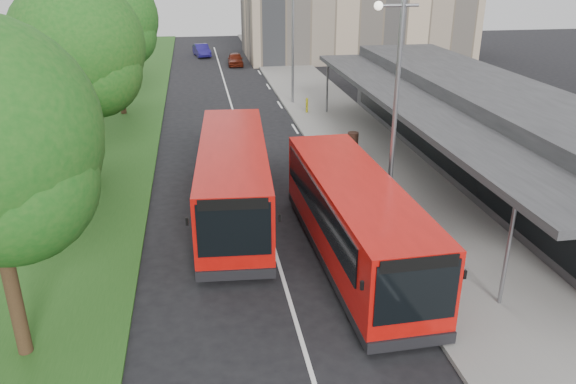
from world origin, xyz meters
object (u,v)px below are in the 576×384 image
Objects in this scene: car_near at (235,59)px; car_far at (202,50)px; litter_bin at (353,142)px; bus_second at (234,179)px; lamp_post_near at (393,107)px; bus_main at (354,220)px; tree_far at (114,24)px; tree_mid at (78,54)px; lamp_post_far at (292,34)px; bollard at (307,105)px.

car_near is 0.92× the size of car_far.
bus_second is at bearing -135.32° from litter_bin.
bus_main is (-1.64, -1.63, -3.26)m from lamp_post_near.
car_near is at bearing 63.15° from tree_far.
tree_mid reaches higher than litter_bin.
bollard is (0.51, -2.89, -4.11)m from lamp_post_far.
bollard is at bearing 72.52° from bus_second.
litter_bin is (12.41, 1.90, -5.01)m from tree_mid.
lamp_post_near reaches higher than car_far.
tree_mid reaches higher than car_far.
lamp_post_near is (11.13, -7.05, -0.95)m from tree_mid.
bollard is 25.40m from car_far.
litter_bin is at bearing 8.69° from tree_mid.
car_near is at bearing 98.24° from litter_bin.
lamp_post_near is at bearing -21.54° from bus_second.
car_far is at bearing 80.96° from tree_mid.
tree_mid is 30.47m from car_near.
lamp_post_far reaches higher than car_far.
bus_main is at bearing -94.28° from car_far.
lamp_post_near is 2.15× the size of car_far.
lamp_post_far is (11.13, 12.95, -0.95)m from tree_mid.
lamp_post_near is at bearing -90.00° from lamp_post_far.
bus_main is at bearing -86.23° from car_near.
tree_mid is 17.10m from lamp_post_far.
litter_bin is 8.20m from bollard.
lamp_post_near is 9.91m from litter_bin.
lamp_post_near is at bearing -91.69° from bollard.
car_near is at bearing -72.63° from car_far.
lamp_post_far is 5.05m from bollard.
lamp_post_far is 2.33× the size of car_near.
car_far is at bearing 97.65° from lamp_post_near.
lamp_post_near is 36.19m from car_near.
lamp_post_near is at bearing -91.86° from car_far.
car_near is (2.62, 33.36, -0.92)m from bus_second.
tree_far reaches higher than car_near.
bus_second is (-5.24, 2.50, -3.21)m from lamp_post_near.
bus_second is at bearing -111.47° from bollard.
car_far reaches higher than bollard.
tree_far is 1.08× the size of lamp_post_near.
bus_second is at bearing -106.67° from lamp_post_far.
tree_far is at bearing 140.84° from litter_bin.
lamp_post_far is 2.15× the size of car_far.
tree_far is at bearing 112.99° from bus_main.
tree_mid is 8.71× the size of litter_bin.
tree_far is 22.08m from lamp_post_near.
lamp_post_far is 0.79× the size of bus_main.
tree_mid is 13.21m from lamp_post_near.
lamp_post_near is 1.00× the size of lamp_post_far.
bus_main reaches higher than car_near.
tree_far reaches higher than bus_main.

